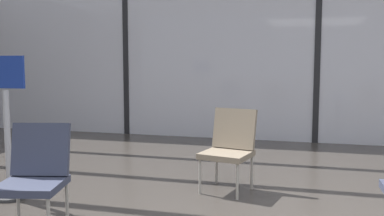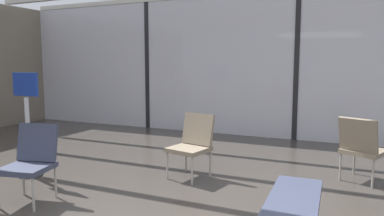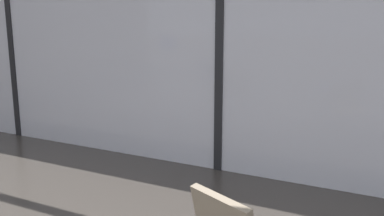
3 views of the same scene
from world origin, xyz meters
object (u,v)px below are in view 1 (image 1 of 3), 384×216
(lounge_chair_1, at_px, (35,171))
(lounge_chair_4, at_px, (230,145))
(parked_airplane, at_px, (286,35))
(info_sign, at_px, (7,132))

(lounge_chair_1, relative_size, lounge_chair_4, 1.00)
(parked_airplane, height_order, info_sign, parked_airplane)
(parked_airplane, distance_m, info_sign, 9.54)
(lounge_chair_1, distance_m, lounge_chair_4, 2.03)
(lounge_chair_1, relative_size, info_sign, 0.60)
(lounge_chair_1, bearing_deg, lounge_chair_4, 36.16)
(info_sign, bearing_deg, lounge_chair_1, -39.85)
(parked_airplane, relative_size, info_sign, 8.63)
(lounge_chair_1, bearing_deg, info_sign, 126.94)
(info_sign, bearing_deg, parked_airplane, 76.36)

